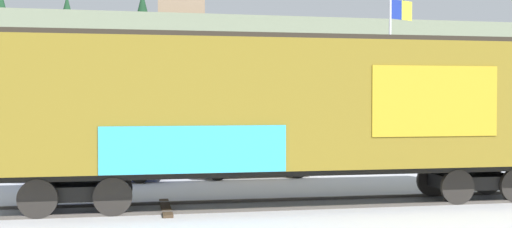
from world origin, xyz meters
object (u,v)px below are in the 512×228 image
object	(u,v)px
freight_car	(287,107)
parked_car_tan	(252,154)
flagpole	(395,49)
parked_car_blue	(93,155)

from	to	relation	value
freight_car	parked_car_tan	xyz separation A→B (m)	(0.41, 6.25, -1.76)
freight_car	flagpole	world-z (taller)	flagpole
parked_car_blue	freight_car	bearing A→B (deg)	-51.04
parked_car_blue	parked_car_tan	bearing A→B (deg)	-0.70
parked_car_tan	parked_car_blue	bearing A→B (deg)	179.30
flagpole	parked_car_blue	xyz separation A→B (m)	(-13.90, -6.24, -4.28)
freight_car	parked_car_blue	world-z (taller)	freight_car
freight_car	parked_car_blue	bearing A→B (deg)	128.96
flagpole	parked_car_blue	distance (m)	15.83
freight_car	parked_car_tan	distance (m)	6.50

